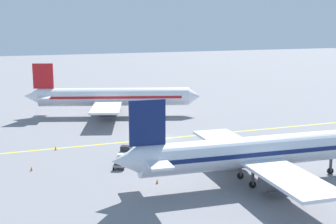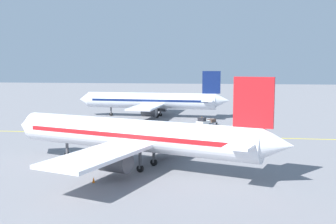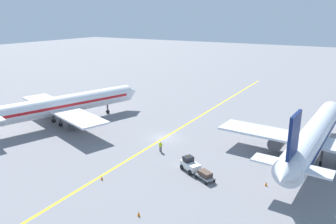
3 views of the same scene
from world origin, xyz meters
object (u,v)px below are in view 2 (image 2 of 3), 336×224
baggage_cart_trailing (211,122)px  ground_crew_worker (180,128)px  airplane_adjacent_stand (152,101)px  traffic_cone_mid_apron (250,135)px  traffic_cone_near_nose (94,180)px  baggage_tug_white (203,123)px  traffic_cone_by_wingtip (270,127)px  traffic_cone_far_edge (201,119)px  airplane_at_gate (135,136)px

baggage_cart_trailing → ground_crew_worker: ground_crew_worker is taller
airplane_adjacent_stand → traffic_cone_mid_apron: size_ratio=64.61×
traffic_cone_mid_apron → airplane_adjacent_stand: bearing=42.2°
traffic_cone_near_nose → traffic_cone_mid_apron: (28.74, -17.06, 0.00)m
baggage_tug_white → baggage_cart_trailing: baggage_tug_white is taller
baggage_cart_trailing → traffic_cone_by_wingtip: size_ratio=5.37×
baggage_tug_white → traffic_cone_near_nose: (-37.58, 8.84, -0.63)m
traffic_cone_by_wingtip → traffic_cone_far_edge: bearing=53.0°
airplane_at_gate → traffic_cone_far_edge: (41.36, -4.93, -3.43)m
airplane_at_gate → airplane_adjacent_stand: 45.60m
ground_crew_worker → traffic_cone_by_wingtip: 17.51m
baggage_cart_trailing → ground_crew_worker: 11.18m
traffic_cone_near_nose → traffic_cone_by_wingtip: same height
airplane_adjacent_stand → baggage_tug_white: airplane_adjacent_stand is taller
baggage_tug_white → traffic_cone_far_edge: 10.31m
airplane_adjacent_stand → traffic_cone_mid_apron: bearing=-137.8°
airplane_adjacent_stand → traffic_cone_far_edge: 12.51m
airplane_at_gate → traffic_cone_by_wingtip: (31.18, -18.44, -3.43)m
airplane_at_gate → traffic_cone_near_nose: bearing=156.5°
airplane_adjacent_stand → traffic_cone_by_wingtip: (-13.96, -24.93, -3.43)m
baggage_tug_white → traffic_cone_mid_apron: size_ratio=6.10×
airplane_at_gate → traffic_cone_mid_apron: 26.67m
airplane_at_gate → airplane_adjacent_stand: size_ratio=0.98×
traffic_cone_mid_apron → traffic_cone_by_wingtip: (8.89, -4.20, 0.00)m
ground_crew_worker → traffic_cone_far_edge: (17.25, -2.49, -0.63)m
traffic_cone_mid_apron → traffic_cone_far_edge: size_ratio=1.00×
airplane_adjacent_stand → baggage_cart_trailing: airplane_adjacent_stand is taller
traffic_cone_by_wingtip → traffic_cone_far_edge: (10.18, 13.51, 0.00)m
traffic_cone_mid_apron → baggage_cart_trailing: bearing=29.8°
baggage_tug_white → ground_crew_worker: baggage_tug_white is taller
ground_crew_worker → traffic_cone_far_edge: size_ratio=3.05×
airplane_adjacent_stand → ground_crew_worker: airplane_adjacent_stand is taller
baggage_tug_white → traffic_cone_by_wingtip: 12.44m
traffic_cone_by_wingtip → traffic_cone_near_nose: bearing=150.5°
baggage_cart_trailing → traffic_cone_near_nose: (-40.53, 10.32, -0.49)m
traffic_cone_near_nose → traffic_cone_mid_apron: size_ratio=1.00×
airplane_at_gate → airplane_adjacent_stand: same height
baggage_tug_white → traffic_cone_mid_apron: 12.09m
traffic_cone_by_wingtip → baggage_cart_trailing: bearing=75.2°
baggage_cart_trailing → airplane_at_gate: bearing=167.6°
airplane_adjacent_stand → traffic_cone_mid_apron: (-22.85, -20.73, -3.43)m
airplane_at_gate → ground_crew_worker: (24.11, -2.44, -2.80)m
traffic_cone_near_nose → traffic_cone_by_wingtip: 43.22m
baggage_tug_white → ground_crew_worker: size_ratio=2.00×
ground_crew_worker → traffic_cone_mid_apron: size_ratio=3.05×
traffic_cone_near_nose → baggage_tug_white: bearing=-13.2°
airplane_at_gate → traffic_cone_by_wingtip: 36.39m
baggage_tug_white → airplane_adjacent_stand: bearing=41.7°
traffic_cone_near_nose → traffic_cone_far_edge: size_ratio=1.00×
traffic_cone_near_nose → traffic_cone_mid_apron: same height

